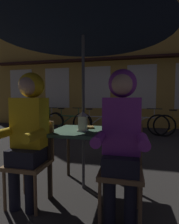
# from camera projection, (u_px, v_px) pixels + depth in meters

# --- Properties ---
(ground_plane) EXTENTS (60.00, 60.00, 0.00)m
(ground_plane) POSITION_uv_depth(u_px,v_px,m) (83.00, 188.00, 2.20)
(ground_plane) COLOR #2D2B28
(cafe_table) EXTENTS (0.72, 0.72, 0.74)m
(cafe_table) POSITION_uv_depth(u_px,v_px,m) (83.00, 138.00, 2.16)
(cafe_table) COLOR #42664C
(cafe_table) RESTS_ON ground_plane
(patio_umbrella) EXTENTS (2.10, 2.10, 2.31)m
(patio_umbrella) POSITION_uv_depth(u_px,v_px,m) (83.00, 19.00, 2.05)
(patio_umbrella) COLOR #4C4C51
(patio_umbrella) RESTS_ON ground_plane
(lantern) EXTENTS (0.11, 0.11, 0.23)m
(lantern) POSITION_uv_depth(u_px,v_px,m) (83.00, 121.00, 2.06)
(lantern) COLOR white
(lantern) RESTS_ON cafe_table
(chair_left) EXTENTS (0.40, 0.40, 0.87)m
(chair_left) POSITION_uv_depth(u_px,v_px,m) (32.00, 156.00, 1.92)
(chair_left) COLOR olive
(chair_left) RESTS_ON ground_plane
(chair_right) EXTENTS (0.40, 0.40, 0.87)m
(chair_right) POSITION_uv_depth(u_px,v_px,m) (121.00, 164.00, 1.70)
(chair_right) COLOR olive
(chair_right) RESTS_ON ground_plane
(person_left_hooded) EXTENTS (0.45, 0.56, 1.40)m
(person_left_hooded) POSITION_uv_depth(u_px,v_px,m) (29.00, 125.00, 1.84)
(person_left_hooded) COLOR black
(person_left_hooded) RESTS_ON ground_plane
(person_right_hooded) EXTENTS (0.45, 0.56, 1.40)m
(person_right_hooded) POSITION_uv_depth(u_px,v_px,m) (121.00, 128.00, 1.62)
(person_right_hooded) COLOR black
(person_right_hooded) RESTS_ON ground_plane
(shopfront_building) EXTENTS (10.00, 0.93, 6.20)m
(shopfront_building) POSITION_uv_depth(u_px,v_px,m) (98.00, 52.00, 7.40)
(shopfront_building) COLOR gold
(shopfront_building) RESTS_ON ground_plane
(bicycle_nearest) EXTENTS (1.67, 0.27, 0.84)m
(bicycle_nearest) POSITION_uv_depth(u_px,v_px,m) (42.00, 121.00, 6.17)
(bicycle_nearest) COLOR black
(bicycle_nearest) RESTS_ON ground_plane
(bicycle_second) EXTENTS (1.66, 0.34, 0.84)m
(bicycle_second) POSITION_uv_depth(u_px,v_px,m) (68.00, 122.00, 6.01)
(bicycle_second) COLOR black
(bicycle_second) RESTS_ON ground_plane
(bicycle_third) EXTENTS (1.66, 0.35, 0.84)m
(bicycle_third) POSITION_uv_depth(u_px,v_px,m) (98.00, 123.00, 5.79)
(bicycle_third) COLOR black
(bicycle_third) RESTS_ON ground_plane
(bicycle_fourth) EXTENTS (1.66, 0.37, 0.84)m
(bicycle_fourth) POSITION_uv_depth(u_px,v_px,m) (141.00, 124.00, 5.54)
(bicycle_fourth) COLOR black
(bicycle_fourth) RESTS_ON ground_plane
(book) EXTENTS (0.23, 0.19, 0.02)m
(book) POSITION_uv_depth(u_px,v_px,m) (86.00, 127.00, 2.28)
(book) COLOR olive
(book) RESTS_ON cafe_table
(potted_plant) EXTENTS (0.60, 0.60, 0.92)m
(potted_plant) POSITION_uv_depth(u_px,v_px,m) (43.00, 114.00, 6.86)
(potted_plant) COLOR brown
(potted_plant) RESTS_ON ground_plane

